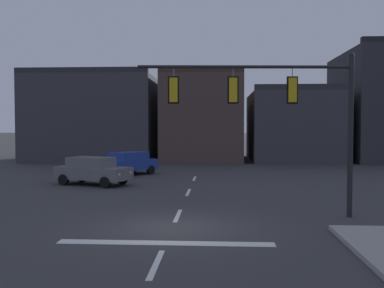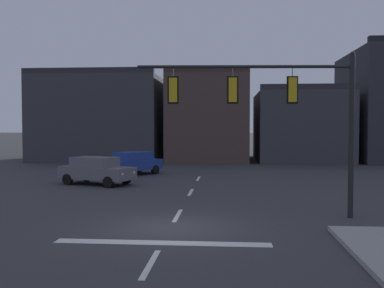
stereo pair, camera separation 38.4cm
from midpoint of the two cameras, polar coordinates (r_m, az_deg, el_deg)
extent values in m
plane|color=#353538|center=(15.35, -1.98, -10.61)|extent=(400.00, 400.00, 0.00)
cube|color=silver|center=(13.42, -2.98, -12.49)|extent=(6.40, 0.50, 0.01)
cube|color=silver|center=(11.52, -4.35, -15.02)|extent=(0.16, 2.40, 0.01)
cube|color=silver|center=(17.29, -1.21, -9.12)|extent=(0.16, 2.40, 0.01)
cube|color=silver|center=(23.18, 0.31, -6.18)|extent=(0.16, 2.40, 0.01)
cube|color=silver|center=(29.11, 1.20, -4.43)|extent=(0.16, 2.40, 0.01)
cylinder|color=black|center=(17.64, 20.28, 0.83)|extent=(0.20, 0.20, 6.04)
cylinder|color=black|center=(16.86, 7.40, 9.77)|extent=(7.93, 0.67, 0.12)
sphere|color=black|center=(17.83, 20.43, 10.74)|extent=(0.18, 0.18, 0.18)
cylinder|color=#56565B|center=(17.13, 13.34, 8.82)|extent=(0.03, 0.03, 0.35)
cube|color=gold|center=(17.07, 13.32, 6.74)|extent=(0.32, 0.26, 0.90)
sphere|color=red|center=(17.22, 13.24, 7.64)|extent=(0.20, 0.20, 0.20)
sphere|color=#2D2314|center=(17.20, 13.23, 6.70)|extent=(0.20, 0.20, 0.20)
sphere|color=black|center=(17.18, 13.22, 5.77)|extent=(0.20, 0.20, 0.20)
cube|color=black|center=(17.05, 13.34, 6.74)|extent=(0.42, 0.06, 1.02)
cylinder|color=#56565B|center=(16.79, 5.88, 9.00)|extent=(0.03, 0.03, 0.35)
cube|color=gold|center=(16.73, 5.87, 6.88)|extent=(0.32, 0.26, 0.90)
sphere|color=red|center=(16.88, 5.84, 7.80)|extent=(0.20, 0.20, 0.20)
sphere|color=#2D2314|center=(16.86, 5.83, 6.84)|extent=(0.20, 0.20, 0.20)
sphere|color=black|center=(16.84, 5.83, 5.89)|extent=(0.20, 0.20, 0.20)
cube|color=black|center=(16.71, 5.88, 6.88)|extent=(0.42, 0.06, 1.02)
cylinder|color=#56565B|center=(16.74, -1.76, 9.04)|extent=(0.03, 0.03, 0.35)
cube|color=gold|center=(16.68, -1.76, 6.90)|extent=(0.32, 0.26, 0.90)
sphere|color=red|center=(16.83, -1.74, 7.82)|extent=(0.20, 0.20, 0.20)
sphere|color=#2D2314|center=(16.81, -1.74, 6.87)|extent=(0.20, 0.20, 0.20)
sphere|color=black|center=(16.79, -1.74, 5.91)|extent=(0.20, 0.20, 0.20)
cube|color=black|center=(16.66, -1.76, 6.91)|extent=(0.42, 0.06, 1.02)
cube|color=navy|center=(31.37, -7.36, -2.68)|extent=(3.99, 4.64, 0.70)
cube|color=navy|center=(31.42, -7.16, -1.52)|extent=(2.72, 2.94, 0.56)
cube|color=#2D3842|center=(30.90, -8.19, -1.63)|extent=(1.39, 1.07, 0.47)
cube|color=#2D3842|center=(32.24, -5.65, -1.45)|extent=(1.37, 1.05, 0.46)
cylinder|color=black|center=(29.80, -8.27, -3.69)|extent=(0.55, 0.65, 0.64)
cylinder|color=black|center=(31.08, -10.38, -3.45)|extent=(0.55, 0.65, 0.64)
cylinder|color=black|center=(31.82, -4.39, -3.29)|extent=(0.55, 0.65, 0.64)
cylinder|color=black|center=(33.01, -6.53, -3.09)|extent=(0.55, 0.65, 0.64)
sphere|color=silver|center=(29.48, -9.68, -2.92)|extent=(0.16, 0.16, 0.16)
sphere|color=silver|center=(30.36, -11.11, -2.78)|extent=(0.16, 0.16, 0.16)
cube|color=maroon|center=(32.89, -4.59, -2.30)|extent=(1.15, 0.81, 0.12)
cube|color=slate|center=(26.65, -11.66, -3.60)|extent=(4.75, 3.26, 0.70)
cube|color=slate|center=(26.69, -11.93, -2.24)|extent=(2.87, 2.38, 0.56)
cube|color=#2D3842|center=(26.23, -10.60, -2.35)|extent=(0.78, 1.51, 0.47)
cube|color=#2D3842|center=(27.42, -13.87, -2.18)|extent=(0.75, 1.50, 0.46)
cylinder|color=black|center=(26.54, -8.04, -4.43)|extent=(0.68, 0.44, 0.64)
cylinder|color=black|center=(25.16, -10.20, -4.81)|extent=(0.68, 0.44, 0.64)
cylinder|color=black|center=(28.25, -12.95, -4.05)|extent=(0.68, 0.44, 0.64)
cylinder|color=black|center=(26.95, -15.22, -4.38)|extent=(0.68, 0.44, 0.64)
sphere|color=silver|center=(25.87, -7.04, -3.64)|extent=(0.16, 0.16, 0.16)
sphere|color=silver|center=(24.91, -8.48, -3.88)|extent=(0.16, 0.16, 0.16)
cube|color=maroon|center=(28.02, -15.21, -3.18)|extent=(0.53, 1.29, 0.12)
cube|color=#38383D|center=(46.38, -11.16, 3.14)|extent=(12.25, 9.90, 8.23)
cube|color=#2B2B30|center=(42.23, -12.94, 9.14)|extent=(12.25, 0.60, 0.50)
cube|color=#473833|center=(44.85, 2.40, 3.19)|extent=(7.70, 10.26, 8.20)
cube|color=#3A2B26|center=(40.34, 2.14, 9.47)|extent=(7.70, 0.60, 0.50)
cube|color=#38383D|center=(45.95, 13.75, 2.11)|extent=(8.49, 11.37, 6.62)
cube|color=#2B2B30|center=(40.79, 15.01, 7.08)|extent=(8.49, 0.60, 0.50)
camera|label=1|loc=(0.19, -89.36, 0.03)|focal=41.73mm
camera|label=2|loc=(0.19, 90.64, -0.03)|focal=41.73mm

